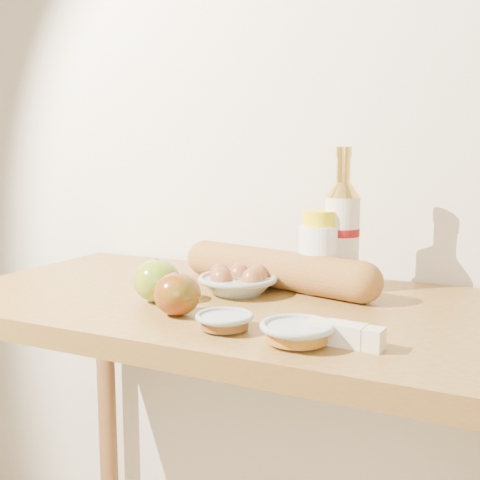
# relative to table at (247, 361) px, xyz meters

# --- Properties ---
(back_wall) EXTENTS (3.50, 0.02, 2.60)m
(back_wall) POSITION_rel_table_xyz_m (0.00, 0.33, 0.52)
(back_wall) COLOR beige
(back_wall) RESTS_ON ground
(table) EXTENTS (1.20, 0.60, 0.90)m
(table) POSITION_rel_table_xyz_m (0.00, 0.00, 0.00)
(table) COLOR olive
(table) RESTS_ON ground
(bourbon_bottle) EXTENTS (0.08, 0.08, 0.29)m
(bourbon_bottle) POSITION_rel_table_xyz_m (0.14, 0.16, 0.24)
(bourbon_bottle) COLOR beige
(bourbon_bottle) RESTS_ON table
(cream_bottle) EXTENTS (0.09, 0.09, 0.16)m
(cream_bottle) POSITION_rel_table_xyz_m (0.10, 0.13, 0.20)
(cream_bottle) COLOR white
(cream_bottle) RESTS_ON table
(egg_bowl) EXTENTS (0.20, 0.20, 0.06)m
(egg_bowl) POSITION_rel_table_xyz_m (-0.04, 0.04, 0.15)
(egg_bowl) COLOR gray
(egg_bowl) RESTS_ON table
(baguette) EXTENTS (0.48, 0.19, 0.08)m
(baguette) POSITION_rel_table_xyz_m (0.01, 0.12, 0.16)
(baguette) COLOR #A77133
(baguette) RESTS_ON table
(apple_yellowgreen) EXTENTS (0.11, 0.11, 0.08)m
(apple_yellowgreen) POSITION_rel_table_xyz_m (-0.15, -0.09, 0.16)
(apple_yellowgreen) COLOR olive
(apple_yellowgreen) RESTS_ON table
(apple_redgreen_right) EXTENTS (0.09, 0.09, 0.08)m
(apple_redgreen_right) POSITION_rel_table_xyz_m (-0.06, -0.15, 0.16)
(apple_redgreen_right) COLOR maroon
(apple_redgreen_right) RESTS_ON table
(sugar_bowl) EXTENTS (0.12, 0.12, 0.03)m
(sugar_bowl) POSITION_rel_table_xyz_m (0.05, -0.19, 0.14)
(sugar_bowl) COLOR gray
(sugar_bowl) RESTS_ON table
(syrup_bowl) EXTENTS (0.14, 0.14, 0.03)m
(syrup_bowl) POSITION_rel_table_xyz_m (0.18, -0.21, 0.14)
(syrup_bowl) COLOR #97A59F
(syrup_bowl) RESTS_ON table
(butter_stick) EXTENTS (0.12, 0.04, 0.03)m
(butter_stick) POSITION_rel_table_xyz_m (0.25, -0.18, 0.14)
(butter_stick) COLOR beige
(butter_stick) RESTS_ON table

